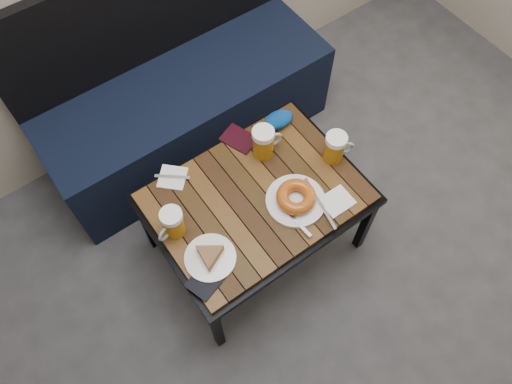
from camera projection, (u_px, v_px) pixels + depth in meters
room_shell at (474, 42)px, 0.60m from camera, size 4.00×4.00×4.00m
bench at (185, 104)px, 2.43m from camera, size 1.40×0.50×0.95m
cafe_table at (256, 201)px, 1.99m from camera, size 0.84×0.62×0.47m
beer_mug_left at (173, 223)px, 1.82m from camera, size 0.13×0.10×0.13m
beer_mug_centre at (264, 142)px, 1.99m from camera, size 0.14×0.10×0.14m
beer_mug_right at (335, 147)px, 1.98m from camera, size 0.13×0.11×0.14m
plate_pie at (210, 256)px, 1.81m from camera, size 0.19×0.19×0.05m
plate_bagel at (296, 199)px, 1.92m from camera, size 0.23×0.30×0.06m
napkin_left at (172, 177)px, 1.99m from camera, size 0.15×0.15×0.01m
napkin_right at (337, 201)px, 1.94m from camera, size 0.12×0.10×0.01m
passport_navy at (207, 279)px, 1.78m from camera, size 0.17×0.14×0.01m
passport_burgundy at (239, 139)px, 2.08m from camera, size 0.15×0.17×0.01m
knit_pouch at (278, 120)px, 2.10m from camera, size 0.14×0.10×0.06m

